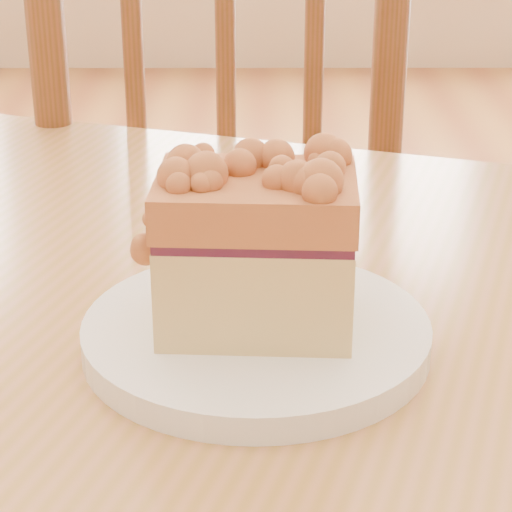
{
  "coord_description": "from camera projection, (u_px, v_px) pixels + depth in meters",
  "views": [
    {
      "loc": [
        0.09,
        -0.49,
        1.05
      ],
      "look_at": [
        0.1,
        0.08,
        0.8
      ],
      "focal_mm": 70.0,
      "sensor_mm": 36.0,
      "label": 1
    }
  ],
  "objects": [
    {
      "name": "cafe_chair_main",
      "position": [
        205.0,
        248.0,
        1.34
      ],
      "size": [
        0.55,
        0.55,
        1.03
      ],
      "rotation": [
        0.0,
        0.0,
        3.36
      ],
      "color": "brown",
      "rests_on": "ground"
    },
    {
      "name": "cafe_table_main",
      "position": [
        222.0,
        478.0,
        0.64
      ],
      "size": [
        1.48,
        1.21,
        0.75
      ],
      "rotation": [
        0.0,
        0.0,
        -0.32
      ],
      "color": "#B47746",
      "rests_on": "ground"
    },
    {
      "name": "cake_slice",
      "position": [
        255.0,
        237.0,
        0.59
      ],
      "size": [
        0.13,
        0.09,
        0.11
      ],
      "rotation": [
        0.0,
        0.0,
        -0.05
      ],
      "color": "#E4BC80",
      "rests_on": "plate"
    },
    {
      "name": "plate",
      "position": [
        256.0,
        336.0,
        0.61
      ],
      "size": [
        0.21,
        0.21,
        0.02
      ],
      "color": "white",
      "rests_on": "cafe_table_main"
    }
  ]
}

